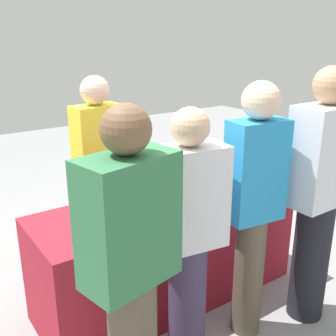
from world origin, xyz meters
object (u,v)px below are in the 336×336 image
menu_board (177,185)px  wine_glass_3 (231,180)px  wine_bottle_4 (174,175)px  wine_bottle_6 (231,163)px  wine_bottle_5 (213,170)px  guest_1 (188,234)px  wine_bottle_1 (118,188)px  guest_3 (319,192)px  wine_glass_2 (151,201)px  wine_bottle_0 (105,196)px  wine_glass_0 (80,218)px  wine_bottle_3 (153,182)px  wine_bottle_2 (134,185)px  server_pouring (99,171)px  guest_2 (254,203)px  wine_glass_1 (137,208)px  guest_0 (130,268)px

menu_board → wine_glass_3: bearing=-97.7°
wine_glass_3 → wine_bottle_4: bearing=138.6°
wine_bottle_6 → wine_bottle_5: bearing=-169.3°
wine_bottle_6 → guest_1: size_ratio=0.22×
menu_board → wine_bottle_1: bearing=-135.6°
wine_bottle_5 → guest_3: size_ratio=0.19×
wine_glass_2 → wine_bottle_0: bearing=135.0°
wine_bottle_5 → wine_glass_0: 1.18m
wine_bottle_0 → wine_bottle_1: (0.14, 0.06, 0.01)m
wine_glass_0 → guest_3: 1.51m
wine_bottle_1 → wine_bottle_3: bearing=-4.4°
wine_bottle_0 → wine_bottle_2: size_ratio=0.98×
wine_bottle_6 → guest_1: (-0.96, -0.68, -0.06)m
wine_glass_2 → wine_bottle_1: bearing=106.0°
guest_3 → wine_bottle_2: bearing=134.5°
wine_bottle_6 → wine_glass_3: 0.32m
wine_bottle_0 → wine_bottle_5: 0.91m
wine_bottle_1 → server_pouring: size_ratio=0.20×
wine_bottle_0 → wine_glass_0: (-0.26, -0.18, -0.02)m
wine_bottle_0 → guest_1: 0.69m
wine_bottle_1 → menu_board: wine_bottle_1 is taller
server_pouring → guest_3: guest_3 is taller
wine_bottle_6 → guest_2: bearing=-124.5°
wine_bottle_5 → wine_glass_2: wine_bottle_5 is taller
wine_glass_1 → guest_2: bearing=-37.5°
wine_bottle_0 → wine_bottle_4: bearing=6.0°
wine_bottle_4 → guest_0: (-0.89, -0.89, -0.01)m
wine_bottle_6 → wine_glass_3: (-0.22, -0.23, -0.03)m
wine_glass_1 → menu_board: (1.14, 1.15, -0.46)m
wine_bottle_0 → wine_bottle_4: wine_bottle_4 is taller
wine_bottle_2 → wine_bottle_4: 0.35m
wine_bottle_6 → wine_glass_2: 0.96m
wine_bottle_1 → wine_glass_3: (0.79, -0.28, -0.03)m
wine_bottle_5 → guest_3: guest_3 is taller
guest_0 → guest_1: guest_0 is taller
wine_glass_0 → wine_bottle_2: bearing=24.9°
guest_3 → wine_glass_2: bearing=146.1°
wine_bottle_0 → guest_2: bearing=-46.9°
wine_bottle_3 → server_pouring: size_ratio=0.19×
wine_bottle_3 → menu_board: (0.82, 0.84, -0.47)m
wine_bottle_5 → guest_0: size_ratio=0.20×
guest_1 → wine_bottle_1: bearing=102.8°
wine_bottle_4 → guest_2: bearing=-86.8°
wine_bottle_5 → guest_1: 0.97m
wine_glass_1 → guest_3: (1.02, -0.56, 0.06)m
wine_bottle_3 → wine_glass_2: bearing=-125.6°
wine_bottle_3 → wine_bottle_4: size_ratio=0.95×
wine_bottle_5 → wine_glass_1: 0.86m
wine_glass_1 → guest_0: 0.67m
wine_bottle_1 → guest_3: bearing=-42.3°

